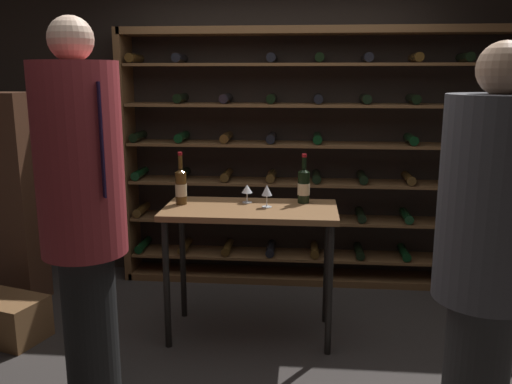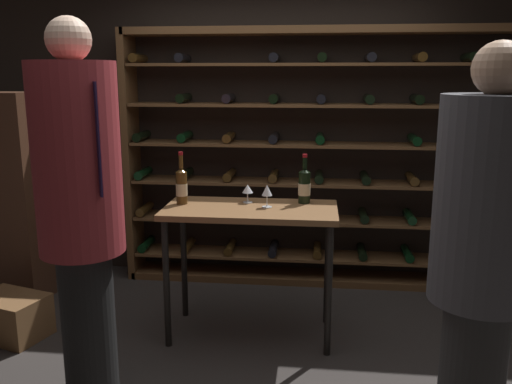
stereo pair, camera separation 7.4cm
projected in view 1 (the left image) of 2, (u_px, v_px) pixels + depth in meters
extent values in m
plane|color=#383330|center=(258.00, 359.00, 3.51)|extent=(9.24, 9.24, 0.00)
cube|color=black|center=(274.00, 123.00, 4.79)|extent=(5.45, 0.10, 2.77)
cube|color=brown|center=(128.00, 157.00, 4.76)|extent=(0.06, 0.32, 2.18)
cube|color=brown|center=(320.00, 30.00, 4.39)|extent=(3.30, 0.32, 0.06)
cube|color=brown|center=(314.00, 277.00, 4.84)|extent=(3.30, 0.32, 0.06)
cube|color=brown|center=(314.00, 256.00, 4.80)|extent=(3.22, 0.32, 0.02)
cylinder|color=black|center=(143.00, 245.00, 4.92)|extent=(0.08, 0.30, 0.08)
cylinder|color=#4C3314|center=(185.00, 246.00, 4.89)|extent=(0.08, 0.30, 0.08)
cylinder|color=#4C3314|center=(228.00, 247.00, 4.86)|extent=(0.08, 0.30, 0.08)
cylinder|color=black|center=(271.00, 248.00, 4.82)|extent=(0.08, 0.30, 0.08)
cylinder|color=#4C3314|center=(315.00, 250.00, 4.79)|extent=(0.08, 0.30, 0.08)
cylinder|color=black|center=(359.00, 251.00, 4.75)|extent=(0.08, 0.30, 0.08)
cylinder|color=black|center=(404.00, 252.00, 4.72)|extent=(0.08, 0.30, 0.08)
cylinder|color=#4C3314|center=(496.00, 255.00, 4.65)|extent=(0.08, 0.30, 0.08)
cube|color=brown|center=(315.00, 220.00, 4.73)|extent=(3.22, 0.32, 0.02)
cylinder|color=#4C3314|center=(142.00, 210.00, 4.85)|extent=(0.08, 0.30, 0.08)
cylinder|color=black|center=(184.00, 211.00, 4.82)|extent=(0.08, 0.30, 0.08)
cylinder|color=#4C3314|center=(227.00, 212.00, 4.78)|extent=(0.08, 0.30, 0.08)
cylinder|color=black|center=(271.00, 213.00, 4.75)|extent=(0.08, 0.30, 0.08)
cylinder|color=black|center=(360.00, 215.00, 4.68)|extent=(0.08, 0.30, 0.08)
cylinder|color=black|center=(406.00, 216.00, 4.65)|extent=(0.08, 0.30, 0.08)
cylinder|color=black|center=(453.00, 217.00, 4.61)|extent=(0.08, 0.30, 0.08)
cylinder|color=black|center=(500.00, 218.00, 4.58)|extent=(0.08, 0.30, 0.08)
cube|color=brown|center=(316.00, 183.00, 4.66)|extent=(3.22, 0.32, 0.02)
cylinder|color=black|center=(140.00, 173.00, 4.78)|extent=(0.08, 0.30, 0.08)
cylinder|color=black|center=(183.00, 174.00, 4.75)|extent=(0.08, 0.30, 0.08)
cylinder|color=#4C3314|center=(227.00, 175.00, 4.71)|extent=(0.08, 0.30, 0.08)
cylinder|color=#4C3314|center=(271.00, 176.00, 4.68)|extent=(0.08, 0.30, 0.08)
cylinder|color=black|center=(316.00, 176.00, 4.65)|extent=(0.08, 0.30, 0.08)
cylinder|color=black|center=(362.00, 177.00, 4.61)|extent=(0.08, 0.30, 0.08)
cylinder|color=#4C3314|center=(408.00, 178.00, 4.58)|extent=(0.08, 0.30, 0.08)
cylinder|color=black|center=(456.00, 179.00, 4.54)|extent=(0.08, 0.30, 0.08)
cube|color=brown|center=(317.00, 145.00, 4.59)|extent=(3.22, 0.32, 0.02)
cylinder|color=black|center=(138.00, 136.00, 4.71)|extent=(0.08, 0.30, 0.08)
cylinder|color=black|center=(182.00, 137.00, 4.68)|extent=(0.08, 0.30, 0.08)
cylinder|color=#4C3314|center=(226.00, 137.00, 4.64)|extent=(0.08, 0.30, 0.08)
cylinder|color=black|center=(271.00, 138.00, 4.61)|extent=(0.08, 0.30, 0.08)
cylinder|color=black|center=(317.00, 138.00, 4.57)|extent=(0.08, 0.30, 0.08)
cylinder|color=black|center=(411.00, 139.00, 4.51)|extent=(0.08, 0.30, 0.08)
cylinder|color=black|center=(507.00, 140.00, 4.44)|extent=(0.08, 0.30, 0.08)
cube|color=brown|center=(318.00, 105.00, 4.52)|extent=(3.22, 0.32, 0.02)
cylinder|color=black|center=(181.00, 98.00, 4.61)|extent=(0.08, 0.30, 0.08)
cylinder|color=black|center=(226.00, 98.00, 4.57)|extent=(0.08, 0.30, 0.08)
cylinder|color=black|center=(272.00, 98.00, 4.54)|extent=(0.08, 0.30, 0.08)
cylinder|color=black|center=(318.00, 99.00, 4.50)|extent=(0.08, 0.30, 0.08)
cylinder|color=black|center=(365.00, 99.00, 4.47)|extent=(0.08, 0.30, 0.08)
cylinder|color=black|center=(413.00, 99.00, 4.43)|extent=(0.08, 0.30, 0.08)
cylinder|color=black|center=(462.00, 99.00, 4.40)|extent=(0.08, 0.30, 0.08)
cylinder|color=#4C3314|center=(511.00, 99.00, 4.37)|extent=(0.08, 0.30, 0.08)
cube|color=brown|center=(319.00, 65.00, 4.45)|extent=(3.22, 0.32, 0.02)
cylinder|color=#4C3314|center=(135.00, 58.00, 4.57)|extent=(0.08, 0.30, 0.08)
cylinder|color=black|center=(180.00, 58.00, 4.54)|extent=(0.08, 0.30, 0.08)
cylinder|color=black|center=(272.00, 58.00, 4.47)|extent=(0.08, 0.30, 0.08)
cylinder|color=black|center=(319.00, 58.00, 4.43)|extent=(0.08, 0.30, 0.08)
cylinder|color=black|center=(367.00, 58.00, 4.40)|extent=(0.08, 0.30, 0.08)
cylinder|color=#4C3314|center=(416.00, 57.00, 4.36)|extent=(0.08, 0.30, 0.08)
cylinder|color=black|center=(465.00, 57.00, 4.33)|extent=(0.08, 0.30, 0.08)
cube|color=brown|center=(250.00, 210.00, 3.66)|extent=(1.17, 0.58, 0.04)
cylinder|color=black|center=(167.00, 285.00, 3.58)|extent=(0.04, 0.04, 0.88)
cylinder|color=black|center=(329.00, 291.00, 3.48)|extent=(0.04, 0.04, 0.88)
cylinder|color=black|center=(183.00, 261.00, 4.04)|extent=(0.04, 0.04, 0.88)
cylinder|color=black|center=(327.00, 265.00, 3.95)|extent=(0.04, 0.04, 0.88)
cylinder|color=#303030|center=(475.00, 381.00, 2.50)|extent=(0.29, 0.29, 0.83)
cylinder|color=#4C4C51|center=(492.00, 200.00, 2.32)|extent=(0.45, 0.45, 0.90)
sphere|color=tan|center=(505.00, 69.00, 2.20)|extent=(0.23, 0.23, 0.23)
cylinder|color=black|center=(91.00, 332.00, 2.91)|extent=(0.28, 0.28, 0.90)
cylinder|color=#9E2D33|center=(79.00, 160.00, 2.71)|extent=(0.44, 0.44, 0.97)
sphere|color=beige|center=(71.00, 39.00, 2.59)|extent=(0.22, 0.22, 0.22)
cube|color=#26193F|center=(101.00, 141.00, 2.54)|extent=(0.04, 0.04, 0.54)
cube|color=brown|center=(9.00, 319.00, 3.75)|extent=(0.56, 0.46, 0.30)
cube|color=#4C2D1E|center=(8.00, 201.00, 4.21)|extent=(0.44, 0.36, 1.67)
cylinder|color=#4C3314|center=(181.00, 188.00, 3.73)|extent=(0.08, 0.08, 0.22)
cone|color=#4C3314|center=(180.00, 171.00, 3.70)|extent=(0.08, 0.08, 0.03)
cylinder|color=#4C3314|center=(180.00, 162.00, 3.69)|extent=(0.03, 0.03, 0.09)
cylinder|color=maroon|center=(180.00, 154.00, 3.67)|extent=(0.03, 0.03, 0.02)
cylinder|color=#C6B28C|center=(181.00, 190.00, 3.73)|extent=(0.08, 0.08, 0.09)
cylinder|color=black|center=(304.00, 187.00, 3.77)|extent=(0.08, 0.08, 0.22)
cone|color=black|center=(304.00, 170.00, 3.74)|extent=(0.08, 0.08, 0.03)
cylinder|color=black|center=(304.00, 163.00, 3.73)|extent=(0.03, 0.03, 0.08)
cylinder|color=maroon|center=(304.00, 156.00, 3.72)|extent=(0.03, 0.03, 0.02)
cylinder|color=#C6B28C|center=(304.00, 189.00, 3.77)|extent=(0.09, 0.09, 0.08)
cylinder|color=silver|center=(247.00, 202.00, 3.79)|extent=(0.07, 0.07, 0.00)
cylinder|color=silver|center=(247.00, 197.00, 3.78)|extent=(0.01, 0.01, 0.07)
cone|color=silver|center=(247.00, 189.00, 3.77)|extent=(0.08, 0.08, 0.06)
cylinder|color=#590A14|center=(247.00, 190.00, 3.77)|extent=(0.04, 0.04, 0.02)
cylinder|color=silver|center=(267.00, 207.00, 3.66)|extent=(0.07, 0.07, 0.00)
cylinder|color=silver|center=(267.00, 201.00, 3.65)|extent=(0.01, 0.01, 0.08)
cone|color=silver|center=(267.00, 190.00, 3.64)|extent=(0.07, 0.07, 0.07)
cylinder|color=#590A14|center=(267.00, 192.00, 3.64)|extent=(0.04, 0.04, 0.03)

